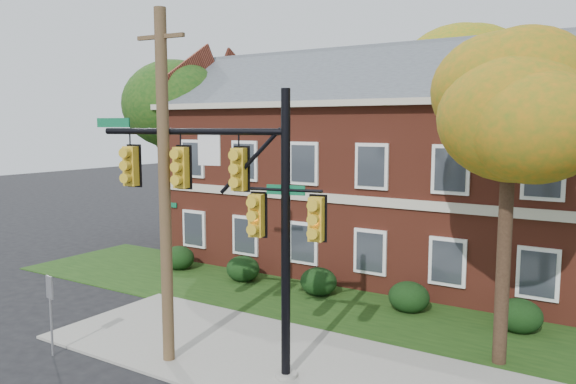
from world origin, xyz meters
The scene contains 15 objects.
ground centered at (0.00, 0.00, 0.00)m, with size 120.00×120.00×0.00m, color black.
sidewalk centered at (0.00, 1.00, 0.04)m, with size 14.00×5.00×0.08m, color gray.
grass_strip centered at (0.00, 6.00, 0.02)m, with size 30.00×6.00×0.04m, color #193811.
apartment_building centered at (-2.00, 11.95, 4.99)m, with size 18.80×8.80×9.74m.
hedge_far_left centered at (-9.00, 6.70, 0.53)m, with size 1.40×1.26×1.05m, color black.
hedge_left centered at (-5.50, 6.70, 0.53)m, with size 1.40×1.26×1.05m, color black.
hedge_center centered at (-2.00, 6.70, 0.53)m, with size 1.40×1.26×1.05m, color black.
hedge_right centered at (1.50, 6.70, 0.53)m, with size 1.40×1.26×1.05m, color black.
hedge_far_right centered at (5.00, 6.70, 0.53)m, with size 1.40×1.26×1.05m, color black.
tree_near_right centered at (5.22, 3.87, 6.67)m, with size 4.50×4.25×8.58m.
tree_left_rear centered at (-11.73, 10.84, 6.68)m, with size 5.40×5.10×8.88m.
tree_far_rear centered at (-0.66, 19.79, 8.84)m, with size 6.84×6.46×11.52m.
traffic_signal centered at (-0.56, -0.06, 4.45)m, with size 6.32×1.50×7.17m.
utility_pole centered at (-2.50, -0.59, 4.68)m, with size 1.44×0.33×9.22m.
sign_post centered at (-5.50, -2.00, 1.53)m, with size 0.33×0.09×2.25m.
Camera 1 is at (7.88, -11.03, 6.31)m, focal length 35.00 mm.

